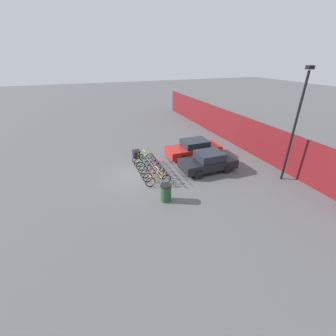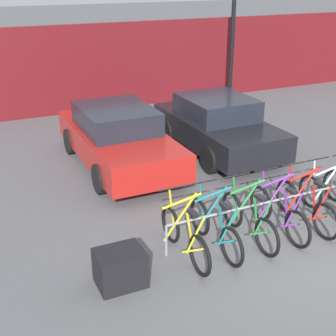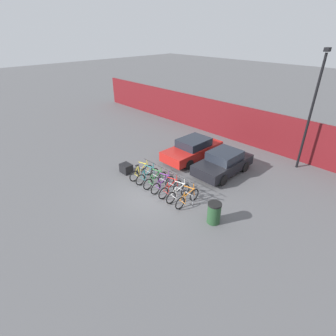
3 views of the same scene
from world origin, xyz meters
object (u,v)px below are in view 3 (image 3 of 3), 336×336
object	(u,v)px
bike_rack	(164,181)
bicycle_teal	(147,176)
bicycle_white	(178,193)
cargo_crate	(126,168)
car_black	(223,163)
trash_bin	(214,213)
bicycle_yellow	(141,172)
car_red	(193,149)
lamp_post	(312,108)
bicycle_green	(155,180)
bicycle_orange	(187,198)
bicycle_purple	(163,184)
bicycle_red	(171,189)

from	to	relation	value
bike_rack	bicycle_teal	world-z (taller)	bicycle_teal
bicycle_white	cargo_crate	bearing A→B (deg)	-174.63
cargo_crate	car_black	bearing A→B (deg)	45.72
bicycle_teal	car_black	size ratio (longest dim) A/B	0.43
car_black	trash_bin	xyz separation A→B (m)	(2.45, -4.10, -0.17)
bike_rack	bicycle_yellow	world-z (taller)	bicycle_yellow
bicycle_yellow	car_red	xyz separation A→B (m)	(0.34, 4.13, 0.31)
lamp_post	cargo_crate	world-z (taller)	lamp_post
bicycle_teal	bicycle_white	size ratio (longest dim) A/B	1.00
bicycle_green	bike_rack	bearing A→B (deg)	10.17
bicycle_orange	car_red	xyz separation A→B (m)	(-3.30, 4.13, 0.31)
bicycle_white	bicycle_yellow	bearing A→B (deg)	-177.92
bicycle_yellow	lamp_post	bearing A→B (deg)	51.55
trash_bin	bicycle_yellow	bearing A→B (deg)	178.54
bicycle_yellow	bicycle_orange	xyz separation A→B (m)	(3.64, 0.00, 0.00)
bicycle_green	bicycle_orange	size ratio (longest dim) A/B	1.00
bicycle_purple	bicycle_teal	bearing A→B (deg)	-176.63
car_black	bicycle_purple	bearing A→B (deg)	-105.23
bike_rack	bicycle_green	size ratio (longest dim) A/B	2.45
bicycle_teal	bicycle_yellow	bearing A→B (deg)	176.12
bicycle_green	cargo_crate	distance (m)	2.42
bicycle_yellow	bicycle_orange	distance (m)	3.64
bicycle_white	cargo_crate	size ratio (longest dim) A/B	2.44
trash_bin	bike_rack	bearing A→B (deg)	175.41
bicycle_green	car_black	distance (m)	4.32
car_black	trash_bin	distance (m)	4.78
bicycle_yellow	lamp_post	world-z (taller)	lamp_post
bicycle_orange	cargo_crate	distance (m)	4.82
bicycle_white	bike_rack	bearing A→B (deg)	174.98
bicycle_green	bicycle_purple	xyz separation A→B (m)	(0.62, 0.00, 0.00)
bicycle_red	bicycle_white	size ratio (longest dim) A/B	1.00
bicycle_purple	trash_bin	xyz separation A→B (m)	(3.53, -0.14, 0.14)
bicycle_purple	bicycle_orange	bearing A→B (deg)	3.37
lamp_post	trash_bin	world-z (taller)	lamp_post
bicycle_teal	bicycle_red	bearing A→B (deg)	-3.88
bicycle_teal	bicycle_green	world-z (taller)	same
bicycle_purple	cargo_crate	world-z (taller)	bicycle_purple
bicycle_green	bicycle_orange	xyz separation A→B (m)	(2.41, 0.00, 0.00)
bicycle_red	bicycle_teal	bearing A→B (deg)	-178.01
bicycle_teal	bicycle_purple	world-z (taller)	same
bicycle_green	trash_bin	size ratio (longest dim) A/B	1.66
car_red	cargo_crate	bearing A→B (deg)	-109.09
bicycle_green	bicycle_orange	world-z (taller)	same
bicycle_orange	bicycle_yellow	bearing A→B (deg)	-179.81
bicycle_white	bicycle_orange	world-z (taller)	same
car_red	bicycle_purple	bearing A→B (deg)	-69.94
bicycle_yellow	car_red	size ratio (longest dim) A/B	0.39
bicycle_teal	car_black	distance (m)	4.63
bicycle_red	cargo_crate	bearing A→B (deg)	-174.21
car_red	cargo_crate	size ratio (longest dim) A/B	6.22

